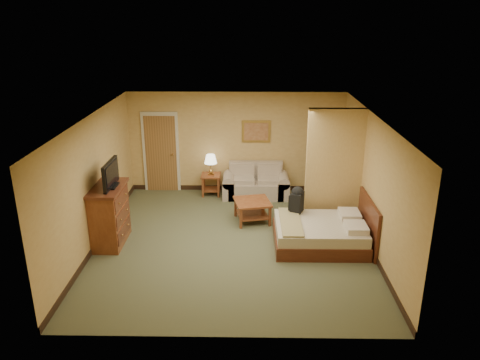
{
  "coord_description": "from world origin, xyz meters",
  "views": [
    {
      "loc": [
        0.3,
        -8.63,
        4.46
      ],
      "look_at": [
        0.14,
        0.6,
        1.14
      ],
      "focal_mm": 35.0,
      "sensor_mm": 36.0,
      "label": 1
    }
  ],
  "objects_px": {
    "dresser": "(110,215)",
    "bed": "(323,233)",
    "coffee_table": "(252,207)",
    "loveseat": "(256,186)"
  },
  "relations": [
    {
      "from": "loveseat",
      "to": "bed",
      "type": "bearing_deg",
      "value": -63.76
    },
    {
      "from": "coffee_table",
      "to": "loveseat",
      "type": "bearing_deg",
      "value": 86.22
    },
    {
      "from": "loveseat",
      "to": "coffee_table",
      "type": "xyz_separation_m",
      "value": [
        -0.1,
        -1.54,
        0.07
      ]
    },
    {
      "from": "loveseat",
      "to": "coffee_table",
      "type": "bearing_deg",
      "value": -93.78
    },
    {
      "from": "coffee_table",
      "to": "dresser",
      "type": "distance_m",
      "value": 3.1
    },
    {
      "from": "coffee_table",
      "to": "bed",
      "type": "distance_m",
      "value": 1.82
    },
    {
      "from": "loveseat",
      "to": "bed",
      "type": "height_order",
      "value": "bed"
    },
    {
      "from": "coffee_table",
      "to": "bed",
      "type": "height_order",
      "value": "bed"
    },
    {
      "from": "dresser",
      "to": "bed",
      "type": "distance_m",
      "value": 4.32
    },
    {
      "from": "loveseat",
      "to": "dresser",
      "type": "relative_size",
      "value": 1.37
    }
  ]
}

